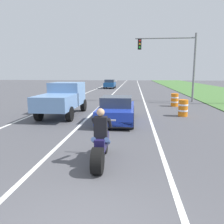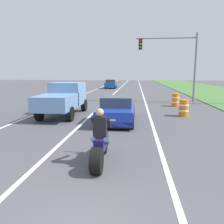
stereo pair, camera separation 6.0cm
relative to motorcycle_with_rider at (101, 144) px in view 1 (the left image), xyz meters
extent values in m
cube|color=white|center=(-5.37, 16.86, -0.59)|extent=(0.14, 120.00, 0.01)
cube|color=white|center=(1.83, 16.86, -0.59)|extent=(0.14, 120.00, 0.01)
cube|color=white|center=(-1.77, 16.86, -0.59)|extent=(0.14, 120.00, 0.01)
cylinder|color=black|center=(0.00, -0.60, -0.25)|extent=(0.28, 0.69, 0.69)
cylinder|color=black|center=(0.00, 0.95, -0.28)|extent=(0.12, 0.63, 0.63)
cube|color=#1E194C|center=(0.00, 0.23, 0.02)|extent=(0.28, 1.10, 0.36)
cylinder|color=#B2B2B7|center=(0.00, 0.87, 0.09)|extent=(0.08, 0.36, 0.73)
cylinder|color=#A5A5AA|center=(0.00, 0.85, 0.52)|extent=(0.70, 0.05, 0.05)
cube|color=black|center=(0.00, 0.00, 0.50)|extent=(0.36, 0.24, 0.60)
sphere|color=tan|center=(0.00, 0.00, 0.92)|extent=(0.22, 0.22, 0.22)
cylinder|color=#384C7A|center=(-0.18, 0.03, 0.10)|extent=(0.14, 0.47, 0.32)
cylinder|color=black|center=(-0.22, 0.30, 0.55)|extent=(0.10, 0.51, 0.40)
cylinder|color=#384C7A|center=(0.18, 0.03, 0.10)|extent=(0.14, 0.47, 0.32)
cylinder|color=black|center=(0.22, 0.30, 0.55)|extent=(0.10, 0.51, 0.40)
cube|color=#1E38B2|center=(0.00, 5.85, -0.07)|extent=(1.80, 4.30, 0.64)
cube|color=#333D4C|center=(0.00, 5.65, 0.51)|extent=(1.56, 1.70, 0.52)
cube|color=black|center=(0.00, 3.80, -0.31)|extent=(1.76, 0.20, 0.28)
cylinder|color=black|center=(-0.80, 7.45, -0.27)|extent=(0.24, 0.64, 0.64)
cylinder|color=black|center=(0.80, 7.45, -0.27)|extent=(0.24, 0.64, 0.64)
cylinder|color=black|center=(-0.80, 4.25, -0.27)|extent=(0.24, 0.64, 0.64)
cylinder|color=black|center=(0.80, 4.25, -0.27)|extent=(0.24, 0.64, 0.64)
cube|color=#6B93C6|center=(-3.41, 8.19, 0.69)|extent=(1.90, 2.10, 1.40)
cube|color=#333D4C|center=(-3.41, 8.54, 1.07)|extent=(1.67, 0.29, 0.57)
cube|color=#6B93C6|center=(-3.41, 5.94, 0.39)|extent=(1.90, 2.70, 0.80)
cylinder|color=black|center=(-4.28, 8.99, -0.19)|extent=(0.28, 0.80, 0.80)
cylinder|color=black|center=(-2.54, 8.99, -0.19)|extent=(0.28, 0.80, 0.80)
cylinder|color=black|center=(-4.28, 5.64, -0.19)|extent=(0.28, 0.80, 0.80)
cylinder|color=black|center=(-2.54, 5.64, -0.19)|extent=(0.28, 0.80, 0.80)
cylinder|color=gray|center=(6.15, 14.85, 2.41)|extent=(0.18, 0.18, 6.00)
cylinder|color=gray|center=(3.53, 14.85, 5.01)|extent=(5.24, 0.12, 0.12)
cube|color=black|center=(1.31, 14.85, 4.51)|extent=(0.32, 0.24, 0.90)
sphere|color=red|center=(1.31, 14.71, 4.79)|extent=(0.16, 0.16, 0.16)
sphere|color=orange|center=(1.31, 14.71, 4.51)|extent=(0.16, 0.16, 0.16)
sphere|color=green|center=(1.31, 14.71, 4.23)|extent=(0.16, 0.16, 0.16)
cylinder|color=orange|center=(3.85, 7.72, -0.09)|extent=(0.56, 0.56, 1.00)
cylinder|color=white|center=(3.85, 7.72, 0.11)|extent=(0.58, 0.58, 0.10)
cylinder|color=white|center=(3.85, 7.72, -0.24)|extent=(0.58, 0.58, 0.10)
cylinder|color=orange|center=(4.07, 11.89, -0.09)|extent=(0.56, 0.56, 1.00)
cylinder|color=white|center=(4.07, 11.89, 0.11)|extent=(0.58, 0.58, 0.10)
cylinder|color=white|center=(4.07, 11.89, -0.24)|extent=(0.58, 0.58, 0.10)
cube|color=#194C8C|center=(-3.29, 32.60, 0.06)|extent=(1.76, 4.00, 0.70)
cube|color=#333D4C|center=(-3.29, 32.40, 0.66)|extent=(1.56, 2.00, 0.50)
cylinder|color=black|center=(-4.09, 34.00, -0.29)|extent=(0.20, 0.60, 0.60)
cylinder|color=black|center=(-2.49, 34.00, -0.29)|extent=(0.20, 0.60, 0.60)
cylinder|color=black|center=(-4.09, 31.20, -0.29)|extent=(0.20, 0.60, 0.60)
cylinder|color=black|center=(-2.49, 31.20, -0.29)|extent=(0.20, 0.60, 0.60)
camera|label=1|loc=(0.91, -6.00, 1.98)|focal=36.06mm
camera|label=2|loc=(0.97, -6.00, 1.98)|focal=36.06mm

